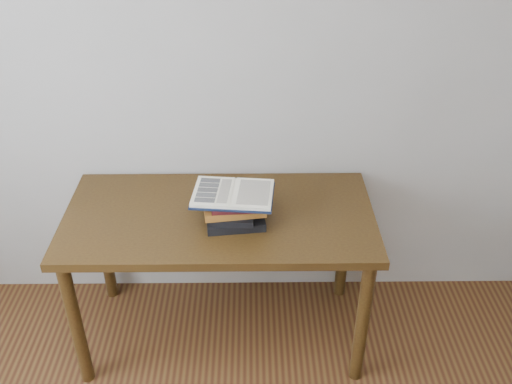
{
  "coord_description": "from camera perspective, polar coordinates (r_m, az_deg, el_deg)",
  "views": [
    {
      "loc": [
        0.22,
        -0.7,
        2.21
      ],
      "look_at": [
        0.24,
        1.28,
        0.92
      ],
      "focal_mm": 40.0,
      "sensor_mm": 36.0,
      "label": 1
    }
  ],
  "objects": [
    {
      "name": "open_book",
      "position": [
        2.42,
        -2.3,
        -0.18
      ],
      "size": [
        0.36,
        0.27,
        0.03
      ],
      "rotation": [
        0.0,
        0.0,
        -0.1
      ],
      "color": "black",
      "rests_on": "book_stack"
    },
    {
      "name": "room_shell",
      "position": [
        0.97,
        -18.6,
        -6.07
      ],
      "size": [
        3.54,
        3.54,
        2.62
      ],
      "color": "#B3B0A9",
      "rests_on": "ground"
    },
    {
      "name": "desk",
      "position": [
        2.61,
        -3.63,
        -3.94
      ],
      "size": [
        1.39,
        0.69,
        0.74
      ],
      "color": "#402D10",
      "rests_on": "ground"
    },
    {
      "name": "book_stack",
      "position": [
        2.45,
        -2.18,
        -1.91
      ],
      "size": [
        0.28,
        0.21,
        0.13
      ],
      "color": "black",
      "rests_on": "desk"
    }
  ]
}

